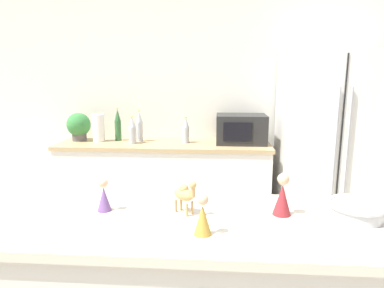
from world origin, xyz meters
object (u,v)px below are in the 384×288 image
(camel_figurine, at_px, (185,194))
(potted_plant, at_px, (79,126))
(microwave, at_px, (241,129))
(paper_towel_roll, at_px, (98,128))
(back_bottle_3, at_px, (118,125))
(refrigerator, at_px, (327,147))
(back_bottle_1, at_px, (186,131))
(fruit_bowl, at_px, (357,209))
(back_bottle_0, at_px, (139,127))
(wise_man_figurine_blue, at_px, (203,217))
(wise_man_figurine_crimson, at_px, (282,197))
(back_bottle_2, at_px, (132,131))
(wise_man_figurine_purple, at_px, (104,197))

(camel_figurine, bearing_deg, potted_plant, 121.57)
(microwave, bearing_deg, paper_towel_roll, -179.35)
(potted_plant, relative_size, back_bottle_3, 0.87)
(refrigerator, bearing_deg, back_bottle_1, 178.12)
(back_bottle_3, distance_m, fruit_bowl, 2.60)
(microwave, relative_size, back_bottle_0, 1.54)
(potted_plant, relative_size, back_bottle_1, 1.12)
(back_bottle_0, xyz_separation_m, back_bottle_3, (-0.23, 0.03, 0.01))
(back_bottle_3, relative_size, wise_man_figurine_blue, 2.24)
(fruit_bowl, height_order, wise_man_figurine_crimson, wise_man_figurine_crimson)
(back_bottle_3, bearing_deg, wise_man_figurine_crimson, -59.01)
(potted_plant, height_order, back_bottle_1, potted_plant)
(back_bottle_2, bearing_deg, wise_man_figurine_purple, -79.25)
(back_bottle_2, distance_m, back_bottle_3, 0.24)
(refrigerator, distance_m, back_bottle_1, 1.36)
(back_bottle_0, relative_size, wise_man_figurine_blue, 2.14)
(wise_man_figurine_purple, bearing_deg, back_bottle_0, 98.94)
(potted_plant, relative_size, back_bottle_0, 0.91)
(paper_towel_roll, height_order, fruit_bowl, paper_towel_roll)
(potted_plant, xyz_separation_m, fruit_bowl, (1.93, -2.07, -0.00))
(back_bottle_0, bearing_deg, wise_man_figurine_blue, -72.08)
(potted_plant, xyz_separation_m, wise_man_figurine_crimson, (1.65, -2.06, 0.04))
(back_bottle_0, height_order, wise_man_figurine_purple, back_bottle_0)
(microwave, distance_m, wise_man_figurine_crimson, 2.05)
(paper_towel_roll, distance_m, back_bottle_1, 0.88)
(fruit_bowl, bearing_deg, microwave, 98.33)
(refrigerator, height_order, back_bottle_3, refrigerator)
(back_bottle_0, distance_m, wise_man_figurine_crimson, 2.30)
(wise_man_figurine_purple, bearing_deg, back_bottle_2, 100.75)
(paper_towel_roll, xyz_separation_m, back_bottle_1, (0.88, -0.01, -0.02))
(microwave, height_order, back_bottle_1, microwave)
(wise_man_figurine_blue, distance_m, wise_man_figurine_purple, 0.44)
(back_bottle_1, bearing_deg, fruit_bowl, -67.46)
(potted_plant, distance_m, back_bottle_1, 1.09)
(potted_plant, relative_size, wise_man_figurine_blue, 1.94)
(back_bottle_2, bearing_deg, refrigerator, 0.97)
(refrigerator, relative_size, fruit_bowl, 8.03)
(back_bottle_0, xyz_separation_m, wise_man_figurine_crimson, (1.03, -2.06, 0.04))
(paper_towel_roll, relative_size, microwave, 0.58)
(back_bottle_1, xyz_separation_m, back_bottle_3, (-0.70, 0.07, 0.04))
(wise_man_figurine_crimson, height_order, wise_man_figurine_purple, wise_man_figurine_crimson)
(back_bottle_1, xyz_separation_m, fruit_bowl, (0.84, -2.03, 0.03))
(back_bottle_0, bearing_deg, paper_towel_roll, -176.08)
(refrigerator, relative_size, back_bottle_3, 5.36)
(paper_towel_roll, distance_m, back_bottle_0, 0.41)
(potted_plant, relative_size, camel_figurine, 2.02)
(camel_figurine, bearing_deg, wise_man_figurine_purple, 179.28)
(potted_plant, relative_size, back_bottle_2, 1.07)
(back_bottle_0, height_order, back_bottle_2, back_bottle_0)
(camel_figurine, height_order, wise_man_figurine_blue, wise_man_figurine_blue)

